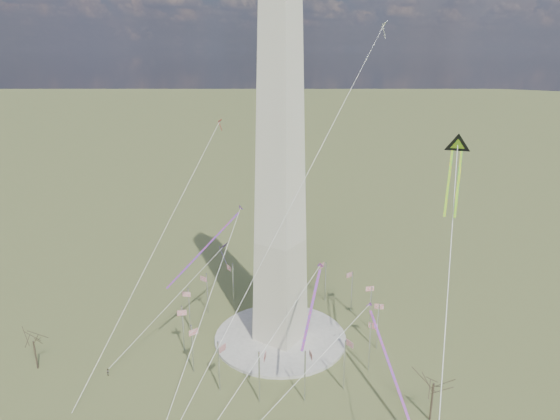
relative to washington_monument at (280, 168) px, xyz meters
The scene contains 14 objects.
ground 47.95m from the washington_monument, ahead, with size 2000.00×2000.00×0.00m, color brown.
plaza 47.55m from the washington_monument, ahead, with size 36.00×36.00×0.80m, color beige.
washington_monument is the anchor object (origin of this frame).
flagpole_ring 40.68m from the washington_monument, 169.63° to the right, with size 54.40×54.40×13.00m.
tree_near 58.97m from the washington_monument, 11.62° to the right, with size 7.91×7.91×13.85m.
tree_far 73.67m from the washington_monument, 134.64° to the right, with size 6.60×6.60×11.55m.
person_west 65.13m from the washington_monument, 126.21° to the right, with size 0.86×0.67×1.77m, color gray.
kite_delta_black 41.68m from the washington_monument, ahead, with size 7.65×16.76×13.64m.
kite_diamond_purple 42.75m from the washington_monument, 159.41° to the left, with size 2.02×3.23×10.13m.
kite_streamer_left 32.08m from the washington_monument, 35.17° to the right, with size 6.50×17.93×12.65m.
kite_streamer_mid 22.90m from the washington_monument, 135.98° to the right, with size 6.98×23.09×16.11m.
kite_streamer_right 47.48m from the washington_monument, 10.42° to the right, with size 18.70×17.85×16.78m.
kite_small_red 52.88m from the washington_monument, 145.52° to the left, with size 1.14×1.70×4.20m.
kite_small_white 52.86m from the washington_monument, 77.18° to the left, with size 1.36×2.16×4.81m.
Camera 1 is at (64.92, -100.41, 75.84)m, focal length 32.00 mm.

